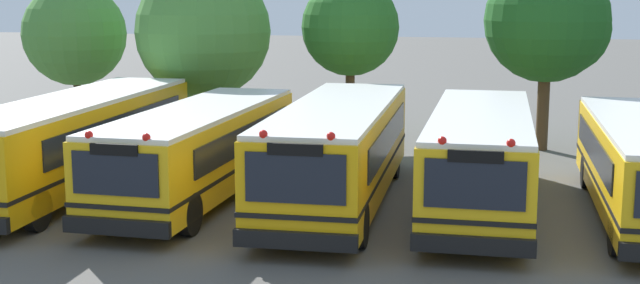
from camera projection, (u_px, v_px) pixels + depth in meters
name	position (u px, v px, depth m)	size (l,w,h in m)	color
ground_plane	(337.00, 202.00, 22.60)	(160.00, 160.00, 0.00)	#595651
school_bus_0	(76.00, 139.00, 23.97)	(2.75, 11.57, 2.69)	#EAA80C
school_bus_1	(200.00, 149.00, 22.88)	(2.69, 10.00, 2.55)	yellow
school_bus_2	(338.00, 150.00, 22.21)	(2.82, 10.60, 2.74)	#EAA80C
school_bus_3	(480.00, 156.00, 21.51)	(2.54, 9.78, 2.66)	yellow
tree_0	(75.00, 35.00, 33.10)	(3.96, 3.96, 5.81)	#4C3823
tree_1	(202.00, 32.00, 30.84)	(4.87, 4.87, 6.47)	#4C3823
tree_2	(354.00, 27.00, 30.38)	(3.47, 3.47, 5.95)	#4C3823
tree_3	(552.00, 23.00, 29.24)	(4.29, 4.25, 6.62)	#4C3823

